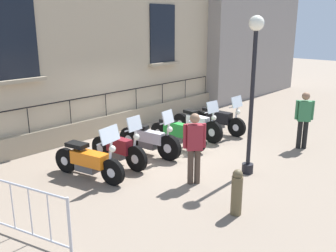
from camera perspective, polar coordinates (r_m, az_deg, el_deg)
ground_plane at (r=11.10m, az=-1.62°, el=-3.58°), size 60.00×60.00×0.00m
building_facade at (r=12.58m, az=-11.32°, el=16.90°), size 0.82×13.01×8.18m
motorcycle_orange at (r=9.14m, az=-11.99°, el=-5.26°), size 2.10×0.76×1.39m
motorcycle_maroon at (r=9.82m, az=-7.51°, el=-3.50°), size 1.97×0.55×1.42m
motorcycle_silver at (r=10.50m, az=-2.85°, el=-2.23°), size 2.10×0.55×1.39m
motorcycle_green at (r=11.18m, az=1.45°, el=-1.09°), size 2.10×0.53×0.98m
motorcycle_white at (r=12.02m, az=4.48°, el=0.19°), size 2.09×0.59×1.32m
motorcycle_black at (r=12.76m, az=7.71°, el=0.99°), size 2.16×0.68×1.34m
lamppost at (r=9.03m, az=12.84°, el=6.43°), size 0.35×0.35×3.80m
crowd_barrier at (r=6.98m, az=-21.50°, el=-11.86°), size 2.12×0.59×1.05m
bollard at (r=7.46m, az=10.47°, el=-9.90°), size 0.22×0.22×0.94m
pedestrian_standing at (r=11.63m, az=20.07°, el=1.30°), size 0.46×0.38×1.70m
pedestrian_walking at (r=8.53m, az=4.05°, el=-2.85°), size 0.40×0.43×1.69m
distant_building at (r=20.20m, az=9.24°, el=14.80°), size 4.03×7.27×6.82m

